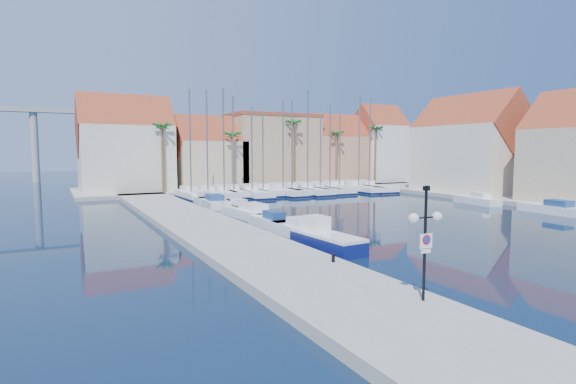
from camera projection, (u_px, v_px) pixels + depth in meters
name	position (u px, v px, depth m)	size (l,w,h in m)	color
ground	(424.00, 255.00, 26.52)	(260.00, 260.00, 0.00)	black
quay_west	(207.00, 228.00, 34.21)	(6.00, 77.00, 0.50)	gray
shore_north	(254.00, 187.00, 73.42)	(54.00, 16.00, 0.50)	gray
shore_east	(529.00, 199.00, 54.58)	(12.00, 60.00, 0.50)	gray
lamp_post	(425.00, 226.00, 16.76)	(1.49, 0.49, 4.39)	black
bollard	(333.00, 258.00, 22.87)	(0.18, 0.18, 0.44)	black
fishing_boat	(325.00, 239.00, 28.04)	(2.25, 5.80, 1.99)	#0F1657
motorboat_west_0	(296.00, 229.00, 32.35)	(2.03, 5.30, 1.40)	white
motorboat_west_1	(272.00, 221.00, 35.87)	(1.79, 5.39, 1.40)	white
motorboat_west_2	(250.00, 212.00, 41.23)	(3.15, 7.69, 1.40)	white
motorboat_west_3	(237.00, 208.00, 44.52)	(1.75, 5.09, 1.40)	white
motorboat_west_4	(213.00, 202.00, 49.43)	(2.71, 7.10, 1.40)	white
motorboat_west_5	(201.00, 198.00, 53.87)	(2.37, 7.09, 1.40)	white
motorboat_west_6	(189.00, 194.00, 58.93)	(2.33, 7.09, 1.40)	white
motorboat_east_0	(553.00, 208.00, 43.84)	(2.54, 6.56, 1.40)	white
motorboat_east_1	(477.00, 200.00, 51.65)	(2.67, 6.01, 1.40)	white
sailboat_0	(190.00, 194.00, 56.95)	(2.41, 8.41, 13.68)	white
sailboat_1	(207.00, 194.00, 57.46)	(3.26, 9.72, 13.62)	white
sailboat_2	(223.00, 193.00, 58.54)	(2.90, 8.85, 14.07)	white
sailboat_3	(233.00, 192.00, 59.91)	(2.87, 8.80, 13.22)	white
sailboat_4	(251.00, 193.00, 59.81)	(3.43, 10.90, 11.86)	white
sailboat_5	(261.00, 191.00, 61.59)	(2.50, 9.32, 11.18)	white
sailboat_6	(281.00, 191.00, 61.82)	(3.49, 10.65, 12.82)	white
sailboat_7	(290.00, 190.00, 63.19)	(2.83, 10.04, 13.08)	white
sailboat_8	(305.00, 190.00, 63.75)	(3.03, 11.35, 14.42)	white
sailboat_9	(318.00, 189.00, 64.71)	(3.47, 10.31, 11.20)	white
sailboat_10	(327.00, 189.00, 65.97)	(3.29, 11.16, 12.73)	white
sailboat_11	(338.00, 187.00, 67.80)	(2.90, 8.83, 11.42)	white
sailboat_12	(356.00, 188.00, 67.39)	(3.24, 11.25, 14.10)	white
sailboat_13	(366.00, 187.00, 68.27)	(3.76, 12.00, 13.82)	white
building_0	(126.00, 148.00, 62.67)	(12.30, 9.00, 13.50)	beige
building_1	(209.00, 156.00, 68.35)	(10.30, 8.00, 11.00)	tan
building_2	(271.00, 150.00, 74.26)	(14.20, 10.20, 11.50)	tan
building_3	(335.00, 152.00, 78.99)	(10.30, 8.00, 12.00)	tan
building_4	(379.00, 146.00, 82.18)	(8.30, 8.00, 14.00)	white
building_6	(470.00, 148.00, 61.92)	(9.00, 14.30, 13.50)	beige
palm_0	(162.00, 128.00, 59.88)	(2.60, 2.60, 10.15)	brown
palm_1	(232.00, 137.00, 64.62)	(2.60, 2.60, 9.15)	brown
palm_2	(293.00, 125.00, 69.09)	(2.60, 2.60, 11.15)	brown
palm_3	(337.00, 135.00, 72.93)	(2.60, 2.60, 9.65)	brown
palm_4	(376.00, 130.00, 76.56)	(2.60, 2.60, 10.65)	brown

